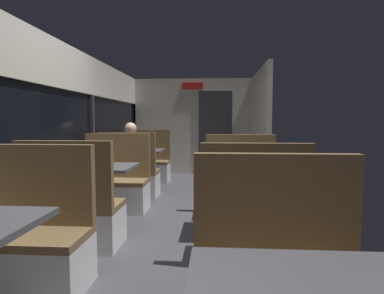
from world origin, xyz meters
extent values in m
cube|color=#423F44|center=(0.00, 0.00, -0.01)|extent=(3.30, 9.20, 0.02)
cube|color=beige|center=(-1.45, 0.00, 0.47)|extent=(0.08, 8.40, 0.95)
cube|color=beige|center=(-1.45, 0.00, 2.00)|extent=(0.08, 8.40, 0.60)
cube|color=black|center=(-1.46, 0.00, 1.32)|extent=(0.03, 8.40, 0.75)
cube|color=#2D2D30|center=(-1.43, 1.40, 1.32)|extent=(0.06, 0.08, 0.75)
cube|color=#2D2D30|center=(-1.43, 4.20, 1.32)|extent=(0.06, 0.08, 0.75)
cube|color=beige|center=(0.00, 4.20, 1.15)|extent=(2.90, 0.08, 2.30)
cube|color=#333338|center=(0.55, 4.15, 1.00)|extent=(0.80, 0.04, 2.00)
cube|color=red|center=(0.00, 4.14, 2.12)|extent=(0.50, 0.03, 0.16)
cube|color=beige|center=(1.45, 3.00, 1.15)|extent=(0.08, 2.40, 2.30)
cube|color=silver|center=(-0.89, -1.43, 0.20)|extent=(0.95, 0.50, 0.39)
cube|color=brown|center=(-0.89, -1.43, 0.42)|extent=(0.95, 0.50, 0.06)
cube|color=brown|center=(-0.89, -1.22, 0.78)|extent=(0.95, 0.08, 0.65)
cylinder|color=#9E9EA3|center=(-0.89, 0.13, 0.35)|extent=(0.10, 0.10, 0.70)
cube|color=#4C4C51|center=(-0.89, 0.13, 0.72)|extent=(0.90, 0.70, 0.04)
cube|color=silver|center=(-0.89, -0.53, 0.20)|extent=(0.95, 0.50, 0.39)
cube|color=brown|center=(-0.89, -0.53, 0.42)|extent=(0.95, 0.50, 0.06)
cube|color=brown|center=(-0.89, -0.74, 0.78)|extent=(0.95, 0.08, 0.65)
cube|color=silver|center=(-0.89, 0.79, 0.20)|extent=(0.95, 0.50, 0.39)
cube|color=brown|center=(-0.89, 0.79, 0.42)|extent=(0.95, 0.50, 0.06)
cube|color=brown|center=(-0.89, 1.00, 0.78)|extent=(0.95, 0.08, 0.65)
cylinder|color=#9E9EA3|center=(-0.89, 2.35, 0.35)|extent=(0.10, 0.10, 0.70)
cube|color=#4C4C51|center=(-0.89, 2.35, 0.72)|extent=(0.90, 0.70, 0.04)
cube|color=silver|center=(-0.89, 1.69, 0.20)|extent=(0.95, 0.50, 0.39)
cube|color=brown|center=(-0.89, 1.69, 0.42)|extent=(0.95, 0.50, 0.06)
cube|color=brown|center=(-0.89, 1.48, 0.78)|extent=(0.95, 0.08, 0.65)
cube|color=silver|center=(-0.89, 3.01, 0.20)|extent=(0.95, 0.50, 0.39)
cube|color=brown|center=(-0.89, 3.01, 0.42)|extent=(0.95, 0.50, 0.06)
cube|color=brown|center=(-0.89, 3.22, 0.78)|extent=(0.95, 0.08, 0.65)
cube|color=brown|center=(0.89, -2.03, 0.42)|extent=(0.95, 0.50, 0.06)
cube|color=brown|center=(0.89, -1.82, 0.78)|extent=(0.95, 0.08, 0.65)
cylinder|color=#9E9EA3|center=(0.89, -0.07, 0.35)|extent=(0.10, 0.10, 0.70)
cube|color=#4C4C51|center=(0.89, -0.07, 0.72)|extent=(0.90, 0.70, 0.04)
cube|color=silver|center=(0.89, -0.73, 0.20)|extent=(0.95, 0.50, 0.39)
cube|color=brown|center=(0.89, -0.73, 0.42)|extent=(0.95, 0.50, 0.06)
cube|color=brown|center=(0.89, -0.94, 0.78)|extent=(0.95, 0.08, 0.65)
cube|color=silver|center=(0.89, 0.59, 0.20)|extent=(0.95, 0.50, 0.39)
cube|color=brown|center=(0.89, 0.59, 0.42)|extent=(0.95, 0.50, 0.06)
cube|color=brown|center=(0.89, 0.80, 0.78)|extent=(0.95, 0.08, 0.65)
cube|color=#26262D|center=(-0.89, 1.69, 0.23)|extent=(0.30, 0.36, 0.45)
cube|color=#8C664C|center=(-0.89, 1.74, 0.75)|extent=(0.34, 0.22, 0.60)
sphere|color=beige|center=(-0.89, 1.76, 1.16)|extent=(0.20, 0.20, 0.20)
cylinder|color=#8C664C|center=(-1.09, 1.92, 0.77)|extent=(0.07, 0.28, 0.07)
cylinder|color=#8C664C|center=(-0.69, 1.92, 0.77)|extent=(0.07, 0.28, 0.07)
cylinder|color=white|center=(-0.80, 2.34, 0.79)|extent=(0.07, 0.07, 0.09)
camera|label=1|loc=(0.54, -3.71, 1.29)|focal=30.47mm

